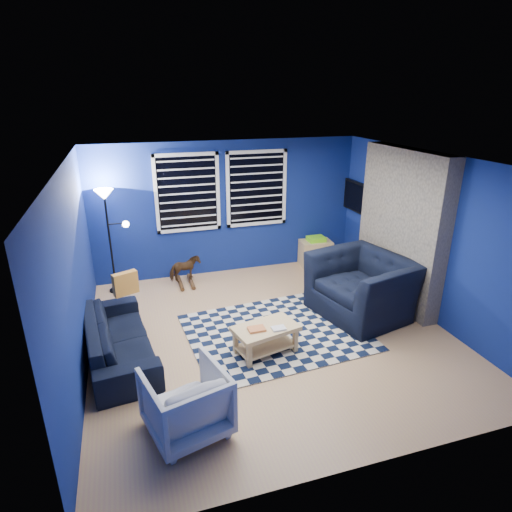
{
  "coord_description": "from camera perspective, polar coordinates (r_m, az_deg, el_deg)",
  "views": [
    {
      "loc": [
        -1.81,
        -5.11,
        3.29
      ],
      "look_at": [
        -0.14,
        0.3,
        1.12
      ],
      "focal_mm": 30.0,
      "sensor_mm": 36.0,
      "label": 1
    }
  ],
  "objects": [
    {
      "name": "sofa",
      "position": [
        5.96,
        -17.85,
        -10.41
      ],
      "size": [
        2.04,
        0.99,
        0.58
      ],
      "primitive_type": "imported",
      "rotation": [
        0.0,
        0.0,
        1.69
      ],
      "color": "black",
      "rests_on": "floor"
    },
    {
      "name": "window_right",
      "position": [
        8.11,
        0.1,
        8.97
      ],
      "size": [
        1.17,
        0.06,
        1.42
      ],
      "color": "black",
      "rests_on": "wall_back"
    },
    {
      "name": "tv",
      "position": [
        8.5,
        13.47,
        7.58
      ],
      "size": [
        0.07,
        1.0,
        0.58
      ],
      "color": "black",
      "rests_on": "wall_right"
    },
    {
      "name": "armchair_big",
      "position": [
        6.87,
        14.0,
        -3.93
      ],
      "size": [
        1.7,
        1.57,
        0.94
      ],
      "primitive_type": "imported",
      "rotation": [
        0.0,
        0.0,
        -1.33
      ],
      "color": "black",
      "rests_on": "floor"
    },
    {
      "name": "rug",
      "position": [
        6.36,
        2.66,
        -10.1
      ],
      "size": [
        2.64,
        2.17,
        0.02
      ],
      "primitive_type": "cube",
      "rotation": [
        0.0,
        0.0,
        0.07
      ],
      "color": "black",
      "rests_on": "floor"
    },
    {
      "name": "floor",
      "position": [
        6.34,
        2.0,
        -10.28
      ],
      "size": [
        5.0,
        5.0,
        0.0
      ],
      "primitive_type": "plane",
      "color": "tan",
      "rests_on": "ground"
    },
    {
      "name": "coffee_table",
      "position": [
        5.77,
        1.28,
        -10.36
      ],
      "size": [
        0.93,
        0.66,
        0.42
      ],
      "rotation": [
        0.0,
        0.0,
        0.23
      ],
      "color": "#DAB57A",
      "rests_on": "rug"
    },
    {
      "name": "rocking_horse",
      "position": [
        7.85,
        -9.47,
        -1.7
      ],
      "size": [
        0.39,
        0.6,
        0.46
      ],
      "primitive_type": "imported",
      "rotation": [
        0.0,
        0.0,
        1.84
      ],
      "color": "#462216",
      "rests_on": "floor"
    },
    {
      "name": "throw_pillow",
      "position": [
        6.38,
        -17.01,
        -3.52
      ],
      "size": [
        0.37,
        0.23,
        0.33
      ],
      "primitive_type": "cube",
      "rotation": [
        0.0,
        0.0,
        0.4
      ],
      "color": "orange",
      "rests_on": "sofa"
    },
    {
      "name": "fireplace",
      "position": [
        7.3,
        18.59,
        3.2
      ],
      "size": [
        0.65,
        2.0,
        2.5
      ],
      "color": "gray",
      "rests_on": "floor"
    },
    {
      "name": "ceiling",
      "position": [
        5.48,
        2.34,
        12.68
      ],
      "size": [
        5.0,
        5.0,
        0.0
      ],
      "primitive_type": "plane",
      "rotation": [
        3.14,
        0.0,
        0.0
      ],
      "color": "white",
      "rests_on": "wall_back"
    },
    {
      "name": "window_left",
      "position": [
        7.83,
        -9.12,
        8.27
      ],
      "size": [
        1.17,
        0.06,
        1.42
      ],
      "color": "black",
      "rests_on": "wall_back"
    },
    {
      "name": "wall_left",
      "position": [
        5.54,
        -23.06,
        -2.38
      ],
      "size": [
        0.0,
        5.0,
        5.0
      ],
      "primitive_type": "plane",
      "rotation": [
        1.57,
        0.0,
        1.57
      ],
      "color": "navy",
      "rests_on": "floor"
    },
    {
      "name": "floor_lamp",
      "position": [
        7.5,
        -19.23,
        5.93
      ],
      "size": [
        0.5,
        0.3,
        1.82
      ],
      "color": "black",
      "rests_on": "floor"
    },
    {
      "name": "wall_right",
      "position": [
        6.99,
        21.91,
        2.47
      ],
      "size": [
        0.0,
        5.0,
        5.0
      ],
      "primitive_type": "plane",
      "rotation": [
        1.57,
        0.0,
        -1.57
      ],
      "color": "navy",
      "rests_on": "floor"
    },
    {
      "name": "cabinet",
      "position": [
        8.71,
        7.92,
        0.47
      ],
      "size": [
        0.65,
        0.46,
        0.6
      ],
      "rotation": [
        0.0,
        0.0,
        -0.09
      ],
      "color": "#DAB57A",
      "rests_on": "floor"
    },
    {
      "name": "wall_back",
      "position": [
        8.08,
        -3.73,
        6.33
      ],
      "size": [
        5.0,
        0.0,
        5.0
      ],
      "primitive_type": "plane",
      "rotation": [
        1.57,
        0.0,
        0.0
      ],
      "color": "navy",
      "rests_on": "floor"
    },
    {
      "name": "armchair_bent",
      "position": [
        4.63,
        -9.32,
        -18.66
      ],
      "size": [
        0.94,
        0.96,
        0.72
      ],
      "primitive_type": "imported",
      "rotation": [
        0.0,
        0.0,
        3.41
      ],
      "color": "gray",
      "rests_on": "floor"
    }
  ]
}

